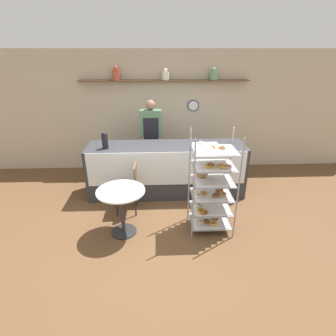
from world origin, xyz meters
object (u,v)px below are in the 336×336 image
Objects in this scene: person_worker at (151,138)px; cafe_chair at (131,183)px; cafe_table at (122,201)px; coffee_carafe at (105,141)px; pastry_rack at (211,187)px; donut_tray_counter at (206,144)px.

person_worker is 1.94× the size of cafe_chair.
coffee_carafe is at bearing 108.93° from cafe_table.
pastry_rack reaches higher than coffee_carafe.
pastry_rack is at bearing 2.55° from cafe_table.
donut_tray_counter is at bearing 84.76° from pastry_rack.
person_worker is at bearing 43.22° from coffee_carafe.
cafe_table is (-0.43, -1.93, -0.39)m from person_worker.
cafe_chair is at bearing 82.39° from cafe_table.
pastry_rack is at bearing -31.92° from coffee_carafe.
person_worker is at bearing 165.11° from cafe_chair.
donut_tray_counter reaches higher than cafe_chair.
coffee_carafe is at bearing -176.98° from donut_tray_counter.
cafe_chair is (0.08, 0.61, -0.01)m from cafe_table.
pastry_rack reaches higher than cafe_chair.
donut_tray_counter is at bearing 114.66° from cafe_chair.
person_worker reaches higher than cafe_chair.
cafe_chair is at bearing -104.70° from person_worker.
coffee_carafe reaches higher than cafe_table.
person_worker is at bearing 147.08° from donut_tray_counter.
donut_tray_counter is at bearing -32.92° from person_worker.
cafe_table is at bearing -177.45° from pastry_rack.
person_worker is 1.25m from donut_tray_counter.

